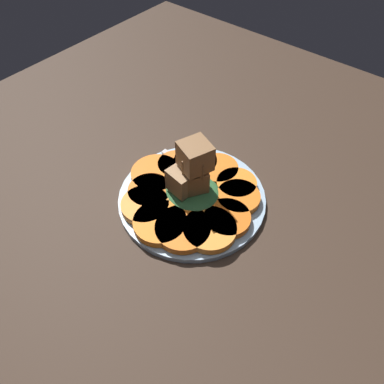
{
  "coord_description": "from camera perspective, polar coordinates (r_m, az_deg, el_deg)",
  "views": [
    {
      "loc": [
        -26.85,
        32.84,
        52.75
      ],
      "look_at": [
        0.0,
        0.0,
        4.1
      ],
      "focal_mm": 35.0,
      "sensor_mm": 36.0,
      "label": 1
    }
  ],
  "objects": [
    {
      "name": "carrot_slice_7",
      "position": [
        0.61,
        -5.21,
        -4.47
      ],
      "size": [
        8.81,
        8.81,
        1.33
      ],
      "primitive_type": "cylinder",
      "color": "orange",
      "rests_on": "plate"
    },
    {
      "name": "carrot_slice_4",
      "position": [
        0.68,
        -5.43,
        2.72
      ],
      "size": [
        9.22,
        9.22,
        1.33
      ],
      "primitive_type": "cylinder",
      "color": "orange",
      "rests_on": "plate"
    },
    {
      "name": "center_pile",
      "position": [
        0.62,
        -0.09,
        2.12
      ],
      "size": [
        10.15,
        9.14,
        11.25
      ],
      "color": "#2D6033",
      "rests_on": "plate"
    },
    {
      "name": "carrot_slice_8",
      "position": [
        0.6,
        -1.39,
        -5.62
      ],
      "size": [
        9.06,
        9.06,
        1.33
      ],
      "primitive_type": "cylinder",
      "color": "orange",
      "rests_on": "plate"
    },
    {
      "name": "fork",
      "position": [
        0.69,
        2.04,
        2.87
      ],
      "size": [
        19.18,
        2.59,
        0.4
      ],
      "rotation": [
        0.0,
        0.0,
        0.04
      ],
      "color": "silver",
      "rests_on": "plate"
    },
    {
      "name": "carrot_slice_11",
      "position": [
        0.65,
        7.05,
        -0.84
      ],
      "size": [
        7.55,
        7.55,
        1.33
      ],
      "primitive_type": "cylinder",
      "color": "orange",
      "rests_on": "plate"
    },
    {
      "name": "carrot_slice_9",
      "position": [
        0.6,
        2.7,
        -5.71
      ],
      "size": [
        8.7,
        8.7,
        1.33
      ],
      "primitive_type": "cylinder",
      "color": "orange",
      "rests_on": "plate"
    },
    {
      "name": "carrot_slice_3",
      "position": [
        0.7,
        -2.36,
        4.07
      ],
      "size": [
        6.98,
        6.98,
        1.33
      ],
      "primitive_type": "cylinder",
      "color": "orange",
      "rests_on": "plate"
    },
    {
      "name": "carrot_slice_0",
      "position": [
        0.67,
        6.79,
        1.21
      ],
      "size": [
        7.11,
        7.11,
        1.33
      ],
      "primitive_type": "cylinder",
      "color": "orange",
      "rests_on": "plate"
    },
    {
      "name": "plate",
      "position": [
        0.66,
        0.0,
        -0.91
      ],
      "size": [
        25.74,
        25.74,
        1.05
      ],
      "color": "#99B7D1",
      "rests_on": "table_slab"
    },
    {
      "name": "carrot_slice_6",
      "position": [
        0.64,
        -7.16,
        -2.02
      ],
      "size": [
        8.15,
        8.15,
        1.33
      ],
      "primitive_type": "cylinder",
      "color": "orange",
      "rests_on": "plate"
    },
    {
      "name": "carrot_slice_10",
      "position": [
        0.62,
        5.39,
        -4.03
      ],
      "size": [
        7.69,
        7.69,
        1.33
      ],
      "primitive_type": "cylinder",
      "color": "orange",
      "rests_on": "plate"
    },
    {
      "name": "carrot_slice_2",
      "position": [
        0.7,
        0.53,
        4.55
      ],
      "size": [
        8.05,
        8.05,
        1.33
      ],
      "primitive_type": "cylinder",
      "color": "orange",
      "rests_on": "plate"
    },
    {
      "name": "table_slab",
      "position": [
        0.67,
        0.0,
        -1.74
      ],
      "size": [
        120.0,
        120.0,
        2.0
      ],
      "primitive_type": "cube",
      "color": "#38281E",
      "rests_on": "ground"
    },
    {
      "name": "carrot_slice_5",
      "position": [
        0.65,
        -6.42,
        0.08
      ],
      "size": [
        7.67,
        7.67,
        1.33
      ],
      "primitive_type": "cylinder",
      "color": "orange",
      "rests_on": "plate"
    },
    {
      "name": "carrot_slice_1",
      "position": [
        0.69,
        4.1,
        3.41
      ],
      "size": [
        7.41,
        7.41,
        1.33
      ],
      "primitive_type": "cylinder",
      "color": "orange",
      "rests_on": "plate"
    }
  ]
}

